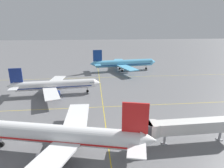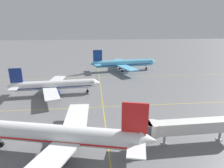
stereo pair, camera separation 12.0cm
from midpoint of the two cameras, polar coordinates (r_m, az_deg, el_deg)
airliner_front_gate at (r=42.01m, az=-14.96°, el=-14.43°), size 38.98×33.16×12.24m
airliner_second_row at (r=75.69m, az=-16.69°, el=-0.32°), size 34.50×29.67×10.72m
airliner_third_row at (r=110.09m, az=3.51°, el=6.16°), size 39.05×33.45×12.13m
taxiway_markings at (r=62.94m, az=-2.62°, el=-6.82°), size 168.43×117.16×0.01m
jet_bridge at (r=46.44m, az=20.60°, el=-11.88°), size 21.33×3.47×5.58m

